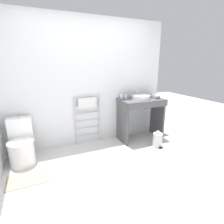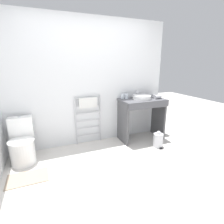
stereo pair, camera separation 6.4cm
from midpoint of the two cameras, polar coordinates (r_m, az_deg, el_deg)
name	(u,v)px [view 2 (the right image)]	position (r m, az deg, el deg)	size (l,w,h in m)	color
ground_plane	(120,184)	(2.60, 3.33, -22.38)	(12.00, 12.00, 0.00)	silver
wall_back	(88,83)	(3.50, -7.37, 9.31)	(3.31, 0.12, 2.44)	silver
toilet	(22,145)	(3.27, -26.77, -9.58)	(0.40, 0.53, 0.74)	white
towel_radiator	(88,110)	(3.49, -7.26, 0.60)	(0.53, 0.06, 0.98)	silver
vanity_counter	(142,113)	(3.74, 10.24, -0.23)	(0.92, 0.55, 0.88)	#4C4C51
sink_basin	(142,97)	(3.68, 10.19, 4.83)	(0.38, 0.38, 0.08)	white
faucet	(137,93)	(3.84, 8.59, 6.05)	(0.02, 0.10, 0.13)	silver
cup_near_wall	(123,96)	(3.67, 3.96, 5.16)	(0.07, 0.07, 0.10)	silver
cup_near_edge	(127,96)	(3.68, 5.26, 5.18)	(0.07, 0.07, 0.10)	silver
hair_dryer	(158,97)	(3.79, 15.14, 4.84)	(0.18, 0.16, 0.08)	#B7B7BC
trash_bin	(158,140)	(3.60, 15.33, -8.77)	(0.19, 0.22, 0.33)	silver
bath_mat	(28,178)	(2.94, -25.20, -18.89)	(0.56, 0.36, 0.01)	gray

